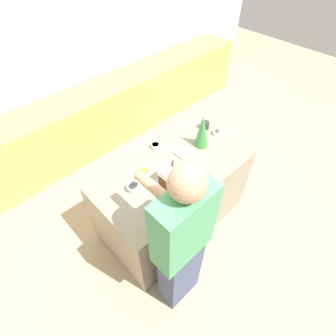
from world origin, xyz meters
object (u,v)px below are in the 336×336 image
baking_tray (171,184)px  gingerbread_house (171,177)px  person (182,245)px  candy_bowl_center_rear (134,187)px  candy_bowl_near_tray_left (144,172)px  mug (205,125)px  cookbook (183,152)px  candy_bowl_near_tray_right (155,146)px  candy_bowl_far_right (217,132)px  decorative_tree (202,131)px

baking_tray → gingerbread_house: gingerbread_house is taller
gingerbread_house → person: 0.63m
candy_bowl_center_rear → candy_bowl_near_tray_left: (0.19, 0.07, -0.00)m
mug → person: size_ratio=0.05×
cookbook → candy_bowl_center_rear: bearing=-177.1°
baking_tray → gingerbread_house: size_ratio=1.60×
candy_bowl_center_rear → candy_bowl_near_tray_left: candy_bowl_center_rear is taller
cookbook → candy_bowl_near_tray_right: bearing=121.8°
baking_tray → candy_bowl_far_right: bearing=11.0°
candy_bowl_near_tray_right → candy_bowl_center_rear: 0.59m
candy_bowl_far_right → cookbook: candy_bowl_far_right is taller
candy_bowl_near_tray_left → person: size_ratio=0.06×
gingerbread_house → candy_bowl_near_tray_left: bearing=110.3°
candy_bowl_near_tray_left → person: bearing=-109.6°
gingerbread_house → decorative_tree: size_ratio=0.67×
gingerbread_house → candy_bowl_far_right: (0.87, 0.17, -0.08)m
gingerbread_house → cookbook: gingerbread_house is taller
decorative_tree → cookbook: 0.29m
candy_bowl_near_tray_right → candy_bowl_far_right: (0.64, -0.30, -0.00)m
mug → candy_bowl_center_rear: bearing=-173.0°
baking_tray → person: bearing=-126.7°
candy_bowl_center_rear → cookbook: size_ratio=0.74×
baking_tray → candy_bowl_near_tray_right: candy_bowl_near_tray_right is taller
candy_bowl_near_tray_right → cookbook: candy_bowl_near_tray_right is taller
candy_bowl_center_rear → person: bearing=-97.2°
baking_tray → decorative_tree: size_ratio=1.07×
mug → baking_tray: bearing=-158.8°
candy_bowl_near_tray_left → mug: (0.96, 0.07, 0.01)m
candy_bowl_near_tray_left → gingerbread_house: bearing=-69.7°
person → candy_bowl_near_tray_left: bearing=70.4°
decorative_tree → candy_bowl_near_tray_left: bearing=172.8°
candy_bowl_near_tray_right → cookbook: 0.29m
candy_bowl_near_tray_right → person: size_ratio=0.05×
candy_bowl_near_tray_left → candy_bowl_far_right: bearing=-5.6°
gingerbread_house → candy_bowl_near_tray_right: 0.53m
baking_tray → person: size_ratio=0.22×
candy_bowl_far_right → candy_bowl_near_tray_left: (-0.97, 0.10, 0.01)m
gingerbread_house → decorative_tree: 0.64m
candy_bowl_center_rear → mug: mug is taller
candy_bowl_near_tray_right → candy_bowl_far_right: size_ratio=1.02×
decorative_tree → candy_bowl_far_right: decorative_tree is taller
candy_bowl_center_rear → cookbook: 0.67m
cookbook → mug: (0.47, 0.11, 0.03)m
mug → person: bearing=-146.0°
decorative_tree → candy_bowl_center_rear: decorative_tree is taller
mug → candy_bowl_near_tray_right: bearing=167.3°
candy_bowl_center_rear → cookbook: (0.67, 0.03, -0.02)m
candy_bowl_far_right → candy_bowl_center_rear: candy_bowl_center_rear is taller
candy_bowl_far_right → person: 1.41m
gingerbread_house → mug: gingerbread_house is taller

